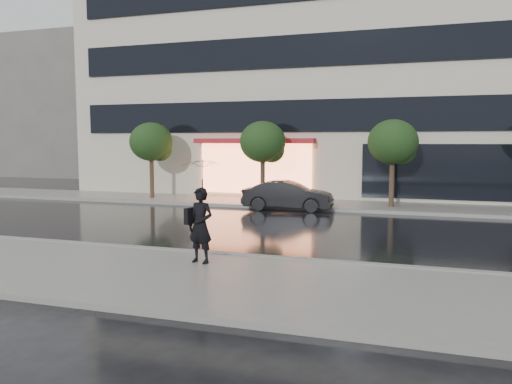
% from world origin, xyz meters
% --- Properties ---
extents(ground, '(120.00, 120.00, 0.00)m').
position_xyz_m(ground, '(0.00, 0.00, 0.00)').
color(ground, black).
rests_on(ground, ground).
extents(sidewalk_near, '(60.00, 4.50, 0.12)m').
position_xyz_m(sidewalk_near, '(0.00, -3.25, 0.06)').
color(sidewalk_near, slate).
rests_on(sidewalk_near, ground).
extents(sidewalk_far, '(60.00, 3.50, 0.12)m').
position_xyz_m(sidewalk_far, '(0.00, 10.25, 0.06)').
color(sidewalk_far, slate).
rests_on(sidewalk_far, ground).
extents(curb_near, '(60.00, 0.25, 0.14)m').
position_xyz_m(curb_near, '(0.00, -1.00, 0.07)').
color(curb_near, gray).
rests_on(curb_near, ground).
extents(curb_far, '(60.00, 0.25, 0.14)m').
position_xyz_m(curb_far, '(0.00, 8.50, 0.07)').
color(curb_far, gray).
rests_on(curb_far, ground).
extents(office_building, '(30.00, 12.76, 18.00)m').
position_xyz_m(office_building, '(-0.00, 17.97, 9.00)').
color(office_building, '#BCB29F').
rests_on(office_building, ground).
extents(bg_building_left, '(14.00, 10.00, 12.00)m').
position_xyz_m(bg_building_left, '(-28.00, 26.00, 6.00)').
color(bg_building_left, '#59544F').
rests_on(bg_building_left, ground).
extents(tree_far_west, '(2.20, 2.20, 3.99)m').
position_xyz_m(tree_far_west, '(-8.94, 10.03, 2.92)').
color(tree_far_west, '#33261C').
rests_on(tree_far_west, ground).
extents(tree_mid_west, '(2.20, 2.20, 3.99)m').
position_xyz_m(tree_mid_west, '(-2.94, 10.03, 2.92)').
color(tree_mid_west, '#33261C').
rests_on(tree_mid_west, ground).
extents(tree_mid_east, '(2.20, 2.20, 3.99)m').
position_xyz_m(tree_mid_east, '(3.06, 10.03, 2.92)').
color(tree_mid_east, '#33261C').
rests_on(tree_mid_east, ground).
extents(parked_car, '(4.01, 1.59, 1.30)m').
position_xyz_m(parked_car, '(-1.32, 8.30, 0.65)').
color(parked_car, black).
rests_on(parked_car, ground).
extents(pedestrian_with_umbrella, '(1.13, 1.14, 2.49)m').
position_xyz_m(pedestrian_with_umbrella, '(-0.82, -2.10, 1.72)').
color(pedestrian_with_umbrella, black).
rests_on(pedestrian_with_umbrella, sidewalk_near).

